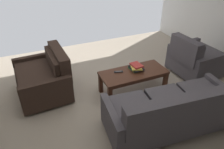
% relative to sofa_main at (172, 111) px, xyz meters
% --- Properties ---
extents(ground_plane, '(5.79, 5.67, 0.01)m').
position_rel_sofa_main_xyz_m(ground_plane, '(0.53, -0.80, -0.35)').
color(ground_plane, tan).
extents(sofa_main, '(1.99, 0.98, 0.80)m').
position_rel_sofa_main_xyz_m(sofa_main, '(0.00, 0.00, 0.00)').
color(sofa_main, black).
rests_on(sofa_main, ground).
extents(loveseat_near, '(0.92, 1.17, 0.83)m').
position_rel_sofa_main_xyz_m(loveseat_near, '(1.56, -1.68, 0.00)').
color(loveseat_near, black).
rests_on(loveseat_near, ground).
extents(coffee_table, '(1.22, 0.53, 0.43)m').
position_rel_sofa_main_xyz_m(coffee_table, '(0.06, -1.07, 0.02)').
color(coffee_table, '#4C2819').
rests_on(coffee_table, ground).
extents(armchair_side, '(0.93, 0.95, 0.87)m').
position_rel_sofa_main_xyz_m(armchair_side, '(-1.41, -1.13, 0.01)').
color(armchair_side, black).
rests_on(armchair_side, ground).
extents(book_stack, '(0.26, 0.31, 0.11)m').
position_rel_sofa_main_xyz_m(book_stack, '(-0.02, -1.13, 0.14)').
color(book_stack, '#337F51').
rests_on(book_stack, coffee_table).
extents(tv_remote, '(0.17, 0.08, 0.02)m').
position_rel_sofa_main_xyz_m(tv_remote, '(0.32, -1.17, 0.09)').
color(tv_remote, black).
rests_on(tv_remote, coffee_table).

